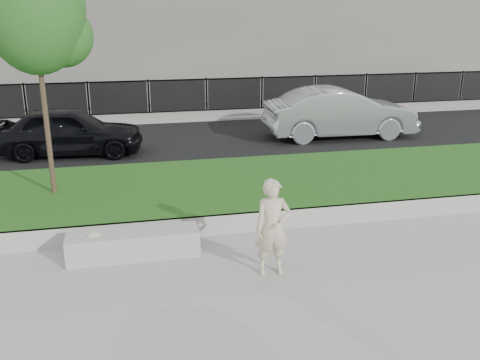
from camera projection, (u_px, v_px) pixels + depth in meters
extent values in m
plane|color=gray|center=(223.00, 258.00, 9.38)|extent=(90.00, 90.00, 0.00)
cube|color=#16380E|center=(199.00, 192.00, 12.11)|extent=(34.00, 4.00, 0.40)
cube|color=#9A9790|center=(213.00, 225.00, 10.29)|extent=(34.00, 0.08, 0.40)
cube|color=black|center=(175.00, 143.00, 17.27)|extent=(34.00, 7.00, 0.04)
cube|color=gray|center=(164.00, 115.00, 21.44)|extent=(34.00, 3.00, 0.12)
cube|color=slate|center=(166.00, 115.00, 20.45)|extent=(32.00, 0.30, 0.24)
cube|color=black|center=(165.00, 99.00, 20.26)|extent=(32.00, 0.04, 1.50)
cube|color=black|center=(164.00, 80.00, 20.04)|extent=(32.00, 0.05, 0.05)
cube|color=black|center=(165.00, 112.00, 20.41)|extent=(32.00, 0.05, 0.05)
cube|color=#9A9790|center=(134.00, 244.00, 9.39)|extent=(2.29, 0.57, 0.47)
imported|color=beige|center=(273.00, 228.00, 8.63)|extent=(0.60, 0.40, 1.62)
cube|color=beige|center=(94.00, 234.00, 9.19)|extent=(0.25, 0.21, 0.02)
cylinder|color=#38281C|center=(42.00, 87.00, 10.82)|extent=(0.11, 0.11, 4.50)
ellipsoid|color=#294D19|center=(33.00, 8.00, 10.35)|extent=(1.98, 1.98, 2.58)
sphere|color=#294D19|center=(61.00, 36.00, 10.77)|extent=(1.26, 1.26, 1.26)
imported|color=black|center=(69.00, 131.00, 15.57)|extent=(4.33, 2.08, 1.43)
imported|color=#979A9F|center=(340.00, 113.00, 17.67)|extent=(5.00, 1.84, 1.63)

